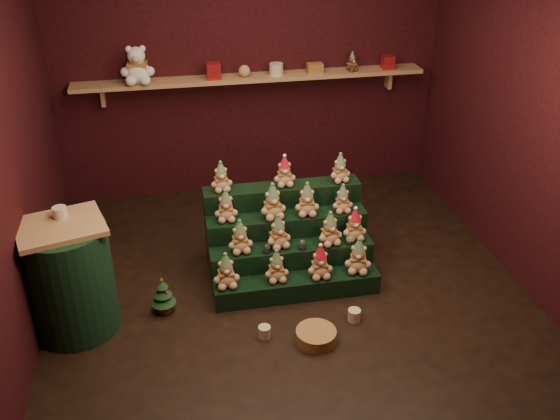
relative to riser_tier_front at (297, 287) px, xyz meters
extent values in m
plane|color=black|center=(-0.06, 0.12, -0.09)|extent=(4.00, 4.00, 0.00)
cube|color=black|center=(-0.06, 2.17, 1.31)|extent=(4.00, 0.10, 2.80)
cube|color=black|center=(-0.06, -1.93, 1.31)|extent=(4.00, 0.10, 2.80)
cube|color=black|center=(-2.11, 0.12, 1.31)|extent=(0.10, 4.00, 2.80)
cube|color=black|center=(1.99, 0.12, 1.31)|extent=(0.10, 4.00, 2.80)
cube|color=tan|center=(-0.06, 1.99, 1.21)|extent=(3.60, 0.26, 0.04)
cube|color=tan|center=(-1.56, 2.06, 1.09)|extent=(0.04, 0.12, 0.20)
cube|color=tan|center=(1.44, 2.06, 1.09)|extent=(0.04, 0.12, 0.20)
cube|color=black|center=(0.00, 0.00, 0.00)|extent=(1.40, 0.22, 0.18)
cube|color=black|center=(0.00, 0.22, 0.09)|extent=(1.40, 0.22, 0.36)
cube|color=black|center=(0.00, 0.44, 0.18)|extent=(1.40, 0.22, 0.54)
cube|color=black|center=(0.00, 0.66, 0.27)|extent=(1.40, 0.22, 0.72)
cylinder|color=black|center=(-0.23, 0.16, 0.28)|extent=(0.06, 0.06, 0.02)
sphere|color=white|center=(-0.23, 0.16, 0.32)|extent=(0.06, 0.06, 0.06)
cylinder|color=black|center=(0.08, 0.16, 0.28)|extent=(0.06, 0.06, 0.03)
sphere|color=white|center=(0.08, 0.16, 0.33)|extent=(0.07, 0.07, 0.07)
cylinder|color=black|center=(0.49, 0.16, 0.28)|extent=(0.06, 0.06, 0.02)
sphere|color=white|center=(0.49, 0.16, 0.32)|extent=(0.06, 0.06, 0.06)
cube|color=tan|center=(-1.78, -0.06, 0.83)|extent=(0.72, 0.65, 0.04)
cylinder|color=black|center=(-1.78, -0.06, 0.36)|extent=(0.65, 0.65, 0.90)
cylinder|color=beige|center=(-1.78, 0.04, 0.89)|extent=(0.10, 0.10, 0.08)
cylinder|color=#452F18|center=(-1.11, 0.00, -0.06)|extent=(0.10, 0.10, 0.05)
cone|color=#153C1A|center=(-1.11, 0.00, 0.05)|extent=(0.20, 0.20, 0.10)
cone|color=#153C1A|center=(-1.11, 0.00, 0.12)|extent=(0.15, 0.15, 0.09)
cone|color=#153C1A|center=(-1.11, 0.00, 0.19)|extent=(0.10, 0.10, 0.07)
cone|color=gold|center=(-1.11, 0.00, 0.24)|extent=(0.03, 0.03, 0.03)
cylinder|color=beige|center=(-0.36, -0.47, -0.04)|extent=(0.10, 0.10, 0.10)
cylinder|color=beige|center=(0.38, -0.41, -0.04)|extent=(0.10, 0.10, 0.10)
cylinder|color=#A57D42|center=(0.02, -0.59, -0.04)|extent=(0.35, 0.35, 0.10)
cube|color=maroon|center=(-0.45, 1.97, 1.31)|extent=(0.14, 0.14, 0.16)
cylinder|color=beige|center=(0.19, 1.97, 1.29)|extent=(0.14, 0.14, 0.12)
cube|color=maroon|center=(1.38, 1.97, 1.30)|extent=(0.12, 0.12, 0.14)
sphere|color=tan|center=(-0.13, 1.97, 1.29)|extent=(0.12, 0.12, 0.12)
cube|color=#CA4E1C|center=(0.60, 1.97, 1.28)|extent=(0.16, 0.10, 0.10)
camera|label=1|loc=(-0.95, -4.17, 3.12)|focal=40.00mm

